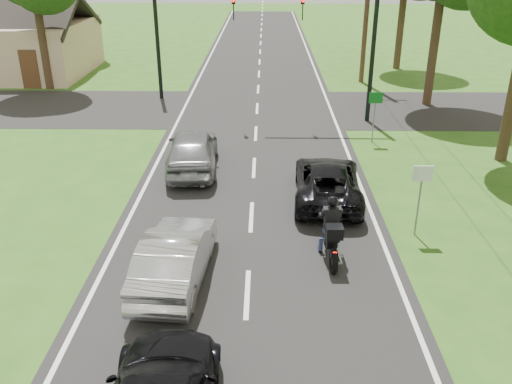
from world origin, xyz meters
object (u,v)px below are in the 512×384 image
at_px(dark_suv, 327,181).
at_px(sign_green, 375,105).
at_px(motorcycle_rider, 331,235).
at_px(silver_suv, 192,150).
at_px(silver_sedan, 175,256).
at_px(sign_white, 422,184).
at_px(traffic_signal, 332,30).

bearing_deg(dark_suv, sign_green, -110.16).
height_order(motorcycle_rider, silver_suv, motorcycle_rider).
distance_m(silver_sedan, silver_suv, 7.26).
height_order(motorcycle_rider, silver_sedan, motorcycle_rider).
relative_size(silver_sedan, sign_green, 1.91).
xyz_separation_m(silver_sedan, sign_white, (6.46, 2.40, 0.92)).
bearing_deg(silver_suv, sign_white, 141.45).
bearing_deg(silver_sedan, traffic_signal, -106.67).
bearing_deg(dark_suv, motorcycle_rider, 89.08).
relative_size(motorcycle_rider, traffic_signal, 0.33).
xyz_separation_m(dark_suv, silver_sedan, (-4.18, -4.77, 0.05)).
xyz_separation_m(silver_sedan, sign_green, (6.66, 10.40, 0.92)).
bearing_deg(dark_suv, sign_white, 137.53).
height_order(silver_sedan, sign_green, sign_green).
bearing_deg(silver_suv, sign_green, -159.77).
relative_size(silver_sedan, silver_suv, 0.92).
distance_m(motorcycle_rider, silver_suv, 7.57).
xyz_separation_m(motorcycle_rider, dark_suv, (0.29, 3.70, -0.08)).
bearing_deg(traffic_signal, silver_suv, -132.09).
xyz_separation_m(traffic_signal, sign_green, (1.56, -3.02, -2.54)).
bearing_deg(silver_sedan, silver_suv, -82.10).
xyz_separation_m(motorcycle_rider, sign_white, (2.57, 1.34, 0.89)).
xyz_separation_m(motorcycle_rider, traffic_signal, (1.21, 12.35, 3.43)).
height_order(silver_suv, sign_green, sign_green).
bearing_deg(silver_sedan, dark_suv, -127.11).
xyz_separation_m(silver_suv, sign_white, (6.94, -4.84, 0.83)).
bearing_deg(traffic_signal, sign_white, -82.95).
bearing_deg(sign_green, silver_suv, -156.15).
bearing_deg(silver_suv, dark_suv, 148.34).
bearing_deg(sign_green, silver_sedan, -122.62).
xyz_separation_m(motorcycle_rider, silver_sedan, (-3.89, -1.07, -0.03)).
relative_size(traffic_signal, sign_white, 3.00).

